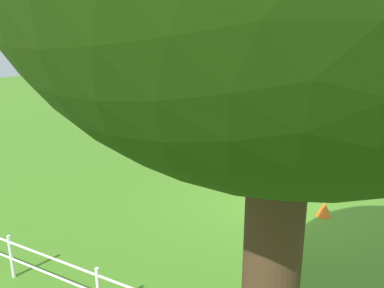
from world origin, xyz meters
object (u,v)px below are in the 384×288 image
Objects in this scene: frisbee_flying at (136,116)px; frisbee_held at (238,172)px; person at (250,166)px; training_cone at (324,209)px; dog at (129,128)px.

frisbee_flying reaches higher than frisbee_held.
person is 3.60× the size of training_cone.
dog reaches higher than frisbee_held.
dog is (2.59, 1.56, 1.02)m from person.
dog is 2.26× the size of training_cone.
dog is 2.92m from frisbee_held.
training_cone is at bearing -25.69° from dog.
frisbee_held is at bearing 38.35° from person.
person is 0.40m from frisbee_held.
frisbee_flying reaches higher than training_cone.
training_cone is at bearing 140.46° from person.
training_cone is (-4.58, -1.03, -1.54)m from dog.
frisbee_flying reaches higher than person.
dog is at bearing 65.69° from frisbee_flying.
frisbee_held is (0.18, 0.34, -0.09)m from person.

